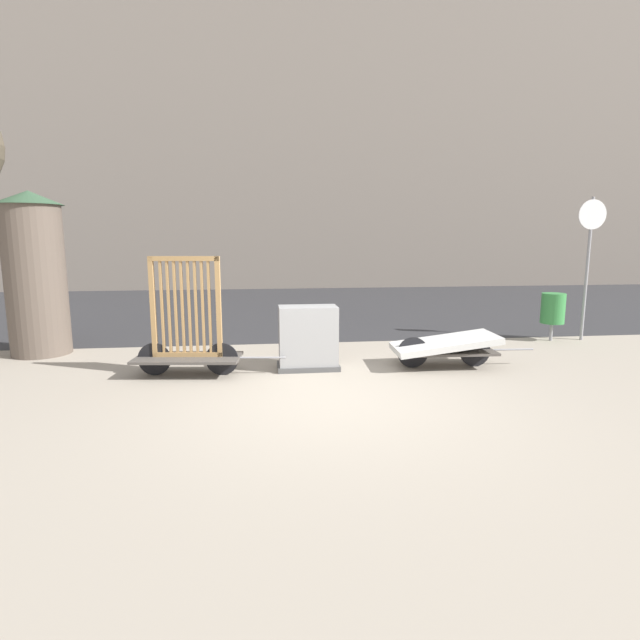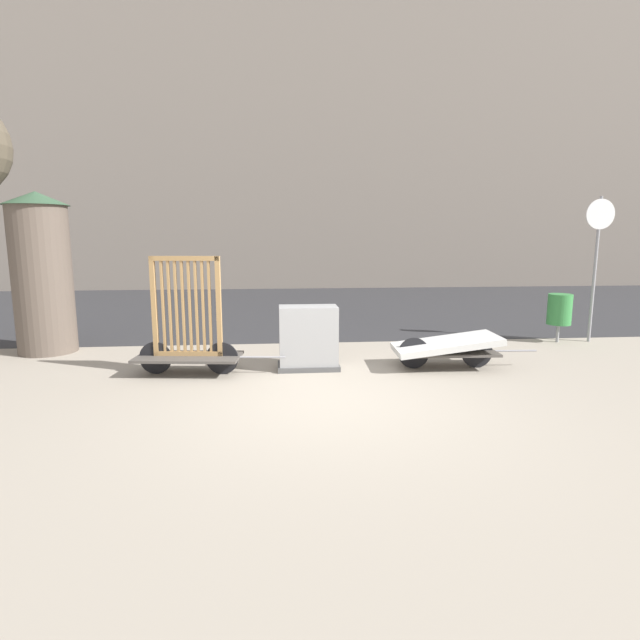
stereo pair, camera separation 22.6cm
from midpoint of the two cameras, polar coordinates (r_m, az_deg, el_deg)
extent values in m
plane|color=gray|center=(6.50, 2.21, -9.30)|extent=(60.00, 60.00, 0.00)
cube|color=#2D2D30|center=(15.17, -2.06, 1.57)|extent=(56.00, 10.59, 0.01)
cube|color=slate|center=(22.69, -3.21, 19.86)|extent=(48.00, 4.00, 12.36)
cube|color=#4C4742|center=(7.91, -13.99, -4.11)|extent=(1.65, 0.90, 0.04)
cylinder|color=black|center=(7.80, -10.32, -4.33)|extent=(0.50, 0.09, 0.50)
cylinder|color=black|center=(8.07, -17.52, -4.16)|extent=(0.50, 0.09, 0.50)
cylinder|color=gray|center=(7.69, -5.73, -4.26)|extent=(0.70, 0.11, 0.03)
cube|color=#A87F4C|center=(7.90, -14.00, -3.72)|extent=(1.06, 0.19, 0.07)
cube|color=#A87F4C|center=(7.71, -14.43, 6.84)|extent=(1.06, 0.19, 0.07)
cube|color=#A87F4C|center=(7.92, -17.65, 1.48)|extent=(0.08, 0.08, 1.52)
cube|color=#A87F4C|center=(7.65, -10.66, 1.50)|extent=(0.08, 0.08, 1.52)
cube|color=#A87F4C|center=(7.87, -16.71, 1.48)|extent=(0.04, 0.05, 1.45)
cube|color=#A87F4C|center=(7.84, -16.00, 1.48)|extent=(0.04, 0.05, 1.45)
cube|color=#A87F4C|center=(7.81, -15.29, 1.49)|extent=(0.04, 0.05, 1.45)
cube|color=#A87F4C|center=(7.78, -14.58, 1.49)|extent=(0.04, 0.05, 1.45)
cube|color=#A87F4C|center=(7.76, -13.85, 1.49)|extent=(0.04, 0.05, 1.45)
cube|color=#A87F4C|center=(7.73, -13.13, 1.49)|extent=(0.04, 0.05, 1.45)
cube|color=#A87F4C|center=(7.71, -12.39, 1.50)|extent=(0.04, 0.05, 1.45)
cube|color=#A87F4C|center=(7.68, -11.66, 1.50)|extent=(0.04, 0.05, 1.45)
cube|color=#4C4742|center=(8.31, 14.91, -3.50)|extent=(1.61, 0.80, 0.04)
cylinder|color=black|center=(8.48, 18.23, -3.54)|extent=(0.50, 0.06, 0.50)
cylinder|color=black|center=(8.17, 11.45, -3.72)|extent=(0.50, 0.06, 0.50)
cylinder|color=gray|center=(8.72, 22.10, -3.28)|extent=(0.70, 0.06, 0.03)
cube|color=silver|center=(8.28, 14.94, -2.67)|extent=(1.68, 0.93, 0.31)
cube|color=#4C4C4C|center=(8.04, -0.52, -5.29)|extent=(0.98, 0.55, 0.08)
cube|color=gray|center=(7.94, -0.53, -2.04)|extent=(0.92, 0.49, 1.01)
cylinder|color=gray|center=(11.15, 26.05, -1.36)|extent=(0.06, 0.06, 0.36)
cylinder|color=#337F3D|center=(11.07, 26.23, 1.10)|extent=(0.46, 0.46, 0.61)
cylinder|color=gray|center=(11.36, 29.40, 4.96)|extent=(0.06, 0.06, 2.87)
cylinder|color=white|center=(11.34, 29.91, 10.45)|extent=(0.58, 0.02, 0.58)
cylinder|color=brown|center=(10.23, -28.58, 4.01)|extent=(1.00, 1.00, 2.64)
cone|color=#335138|center=(10.22, -29.23, 12.06)|extent=(1.12, 1.12, 0.24)
camera|label=1|loc=(0.11, -89.16, 0.14)|focal=28.00mm
camera|label=2|loc=(0.11, 90.84, -0.14)|focal=28.00mm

